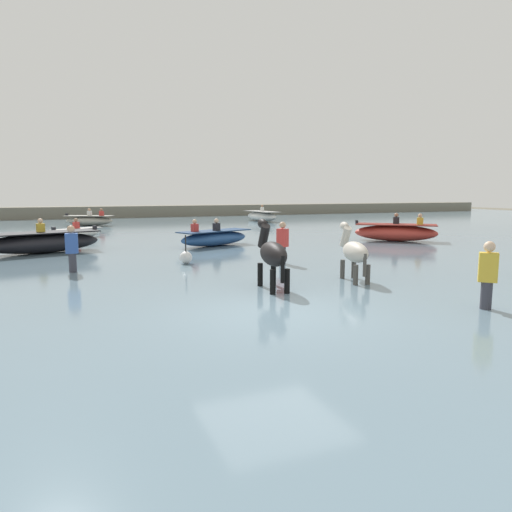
# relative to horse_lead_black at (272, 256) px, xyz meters

# --- Properties ---
(ground_plane) EXTENTS (120.00, 120.00, 0.00)m
(ground_plane) POSITION_rel_horse_lead_black_xyz_m (-0.79, -1.81, -1.12)
(ground_plane) COLOR #666051
(water_surface) EXTENTS (90.00, 90.00, 0.37)m
(water_surface) POSITION_rel_horse_lead_black_xyz_m (-0.79, 8.19, -0.94)
(water_surface) COLOR slate
(water_surface) RESTS_ON ground
(horse_lead_black) EXTENTS (0.60, 1.75, 1.90)m
(horse_lead_black) POSITION_rel_horse_lead_black_xyz_m (0.00, 0.00, 0.00)
(horse_lead_black) COLOR black
(horse_lead_black) RESTS_ON ground
(horse_trailing_pinto) EXTENTS (0.68, 1.63, 1.76)m
(horse_trailing_pinto) POSITION_rel_horse_lead_black_xyz_m (2.23, 0.11, -0.08)
(horse_trailing_pinto) COLOR beige
(horse_trailing_pinto) RESTS_ON ground
(boat_mid_outer) EXTENTS (3.53, 3.24, 1.22)m
(boat_mid_outer) POSITION_rel_horse_lead_black_xyz_m (9.33, 7.31, -0.37)
(boat_mid_outer) COLOR #BC382D
(boat_mid_outer) RESTS_ON water_surface
(boat_mid_channel) EXTENTS (2.51, 2.12, 0.94)m
(boat_mid_channel) POSITION_rel_horse_lead_black_xyz_m (-3.64, 13.93, -0.51)
(boat_mid_channel) COLOR silver
(boat_mid_channel) RESTS_ON water_surface
(boat_near_port) EXTENTS (3.37, 2.17, 1.09)m
(boat_near_port) POSITION_rel_horse_lead_black_xyz_m (1.37, 8.59, -0.44)
(boat_near_port) COLOR #28518E
(boat_near_port) RESTS_ON water_surface
(boat_far_offshore) EXTENTS (3.26, 2.44, 1.12)m
(boat_far_offshore) POSITION_rel_horse_lead_black_xyz_m (-2.63, 22.57, -0.42)
(boat_far_offshore) COLOR #B2AD9E
(boat_far_offshore) RESTS_ON water_surface
(boat_near_starboard) EXTENTS (4.16, 2.37, 1.22)m
(boat_near_starboard) POSITION_rel_horse_lead_black_xyz_m (-4.94, 8.79, -0.38)
(boat_near_starboard) COLOR black
(boat_near_starboard) RESTS_ON water_surface
(boat_distant_east) EXTENTS (1.47, 4.08, 1.21)m
(boat_distant_east) POSITION_rel_horse_lead_black_xyz_m (9.43, 22.57, -0.38)
(boat_distant_east) COLOR silver
(boat_distant_east) RESTS_ON water_surface
(person_onlooker_left) EXTENTS (0.34, 0.23, 1.63)m
(person_onlooker_left) POSITION_rel_horse_lead_black_xyz_m (-4.05, 4.07, -0.25)
(person_onlooker_left) COLOR #383842
(person_onlooker_left) RESTS_ON ground
(person_wading_close) EXTENTS (0.33, 0.38, 1.63)m
(person_wading_close) POSITION_rel_horse_lead_black_xyz_m (1.86, 3.32, -0.25)
(person_wading_close) COLOR #383842
(person_wading_close) RESTS_ON ground
(person_wading_mid) EXTENTS (0.37, 0.37, 1.63)m
(person_wading_mid) POSITION_rel_horse_lead_black_xyz_m (2.90, -3.16, -0.25)
(person_wading_mid) COLOR #383842
(person_wading_mid) RESTS_ON ground
(channel_buoy) EXTENTS (0.38, 0.38, 0.87)m
(channel_buoy) POSITION_rel_horse_lead_black_xyz_m (-0.87, 4.35, -0.56)
(channel_buoy) COLOR silver
(channel_buoy) RESTS_ON water_surface
(far_shoreline) EXTENTS (80.00, 2.40, 1.32)m
(far_shoreline) POSITION_rel_horse_lead_black_xyz_m (-0.79, 32.12, -0.46)
(far_shoreline) COLOR #706B5B
(far_shoreline) RESTS_ON ground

